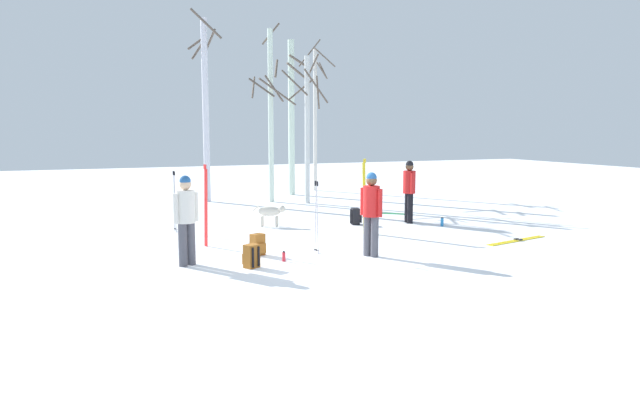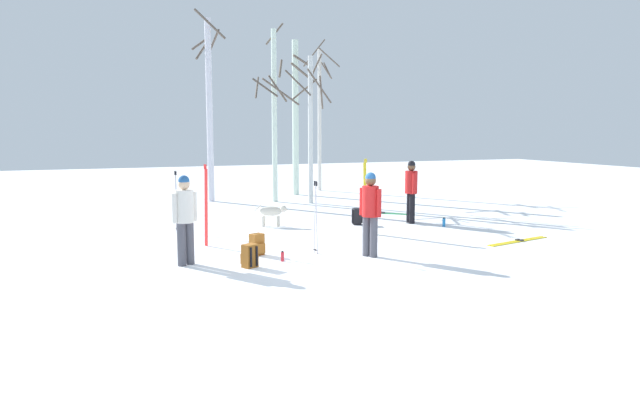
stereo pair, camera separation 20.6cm
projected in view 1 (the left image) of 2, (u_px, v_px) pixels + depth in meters
The scene contains 21 objects.
ground_plane at pixel (326, 262), 11.22m from camera, with size 60.00×60.00×0.00m, color white.
person_0 at pixel (371, 209), 11.64m from camera, with size 0.34×0.47×1.72m.
person_1 at pixel (409, 187), 15.83m from camera, with size 0.34×0.52×1.72m.
person_2 at pixel (186, 214), 10.85m from camera, with size 0.49×0.34×1.72m.
dog at pixel (271, 212), 15.30m from camera, with size 0.83×0.45×0.57m.
ski_pair_planted_0 at pixel (364, 197), 14.21m from camera, with size 0.18×0.14×1.85m.
ski_pair_planted_1 at pixel (206, 206), 12.62m from camera, with size 0.07×0.21×1.81m.
ski_pair_lying_0 at pixel (517, 240), 13.38m from camera, with size 1.93×0.60×0.05m.
ski_pair_lying_1 at pixel (381, 213), 17.72m from camera, with size 1.57×1.31×0.05m.
ski_poles_0 at pixel (316, 215), 11.93m from camera, with size 0.07×0.21×1.51m.
ski_poles_1 at pixel (175, 200), 14.45m from camera, with size 0.07×0.27×1.53m.
backpack_0 at pixel (258, 245), 11.84m from camera, with size 0.32×0.34×0.44m.
backpack_1 at pixel (251, 256), 10.77m from camera, with size 0.32×0.34×0.44m.
backpack_2 at pixel (356, 217), 15.66m from camera, with size 0.32×0.30×0.44m.
water_bottle_0 at pixel (442, 222), 15.38m from camera, with size 0.08×0.08×0.24m.
water_bottle_1 at pixel (284, 257), 11.29m from camera, with size 0.07×0.07×0.20m.
birch_tree_0 at pixel (205, 106), 20.24m from camera, with size 1.09×1.14×6.59m.
birch_tree_1 at pixel (270, 113), 20.16m from camera, with size 1.51×1.55×6.25m.
birch_tree_2 at pixel (307, 124), 19.82m from camera, with size 1.47×1.34×5.11m.
birch_tree_3 at pixel (291, 115), 22.40m from camera, with size 1.42×1.43×5.97m.
birch_tree_4 at pixel (315, 116), 23.97m from camera, with size 1.33×1.35×6.32m.
Camera 1 is at (-4.27, -10.13, 2.58)m, focal length 32.44 mm.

